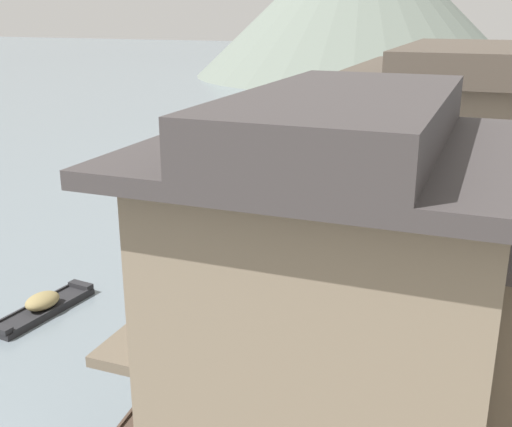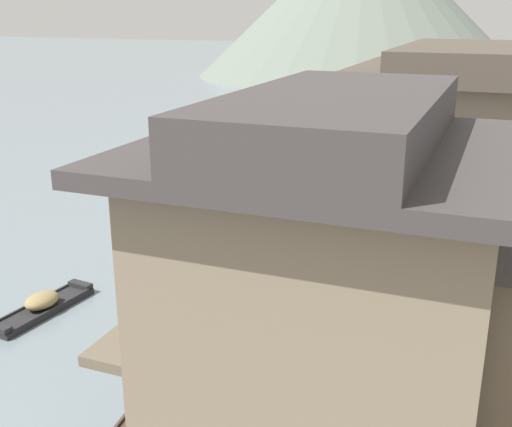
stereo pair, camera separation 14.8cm
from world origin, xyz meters
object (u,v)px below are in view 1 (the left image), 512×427
at_px(house_waterfront_second, 419,305).
at_px(house_waterfront_tall, 449,182).
at_px(boat_moored_far, 225,175).
at_px(house_waterfront_nearest, 334,372).
at_px(boat_midriver_drifting, 43,306).
at_px(boat_moored_nearest, 342,197).
at_px(mooring_post_dock_mid, 316,289).
at_px(boat_moored_third, 165,241).

xyz_separation_m(house_waterfront_second, house_waterfront_tall, (-0.03, 7.02, 1.29)).
bearing_deg(house_waterfront_tall, boat_moored_far, 134.30).
bearing_deg(house_waterfront_nearest, boat_midriver_drifting, 147.94).
bearing_deg(house_waterfront_nearest, boat_moored_nearest, 103.12).
distance_m(boat_midriver_drifting, mooring_post_dock_mid, 10.07).
xyz_separation_m(boat_moored_third, house_waterfront_tall, (12.84, -3.22, 4.97)).
relative_size(house_waterfront_second, house_waterfront_tall, 0.80).
distance_m(house_waterfront_second, mooring_post_dock_mid, 7.22).
bearing_deg(house_waterfront_nearest, boat_moored_far, 117.24).
distance_m(boat_moored_nearest, boat_midriver_drifting, 19.10).
bearing_deg(boat_moored_nearest, house_waterfront_second, -71.60).
bearing_deg(boat_midriver_drifting, boat_moored_far, 94.61).
xyz_separation_m(boat_moored_third, boat_moored_far, (-2.40, 12.39, -0.02)).
bearing_deg(house_waterfront_tall, house_waterfront_second, -89.72).
relative_size(boat_midriver_drifting, mooring_post_dock_mid, 5.67).
bearing_deg(mooring_post_dock_mid, boat_moored_third, 151.09).
height_order(boat_moored_third, boat_moored_far, boat_moored_third).
relative_size(boat_moored_far, mooring_post_dock_mid, 6.48).
relative_size(boat_moored_nearest, house_waterfront_second, 0.84).
bearing_deg(boat_moored_far, boat_moored_nearest, -15.67).
height_order(house_waterfront_nearest, house_waterfront_second, house_waterfront_nearest).
distance_m(house_waterfront_second, house_waterfront_tall, 7.14).
bearing_deg(boat_moored_nearest, boat_moored_far, 164.33).
height_order(boat_moored_far, house_waterfront_tall, house_waterfront_tall).
distance_m(boat_moored_nearest, boat_moored_far, 8.86).
height_order(boat_moored_third, boat_midriver_drifting, boat_midriver_drifting).
xyz_separation_m(boat_moored_third, boat_midriver_drifting, (-0.77, -7.81, 0.04)).
relative_size(house_waterfront_nearest, mooring_post_dock_mid, 11.18).
bearing_deg(house_waterfront_second, boat_midriver_drifting, 169.89).
height_order(house_waterfront_second, house_waterfront_tall, house_waterfront_tall).
relative_size(boat_moored_third, house_waterfront_second, 0.81).
height_order(boat_midriver_drifting, house_waterfront_second, house_waterfront_second).
height_order(boat_moored_far, mooring_post_dock_mid, mooring_post_dock_mid).
bearing_deg(boat_midriver_drifting, house_waterfront_nearest, -32.06).
bearing_deg(house_waterfront_nearest, house_waterfront_tall, 87.03).
distance_m(boat_moored_far, house_waterfront_tall, 22.37).
relative_size(boat_moored_nearest, house_waterfront_tall, 0.68).
xyz_separation_m(boat_moored_third, mooring_post_dock_mid, (8.81, -4.87, 1.07)).
bearing_deg(boat_midriver_drifting, boat_moored_third, 84.39).
bearing_deg(boat_moored_nearest, boat_midriver_drifting, -111.20).
xyz_separation_m(boat_moored_nearest, boat_moored_far, (-8.53, 2.39, -0.08)).
distance_m(boat_moored_far, house_waterfront_nearest, 32.23).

